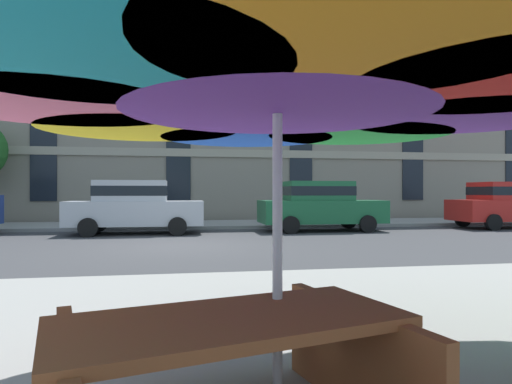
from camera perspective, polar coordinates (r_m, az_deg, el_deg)
ground_plane at (r=11.68m, az=-10.08°, el=-6.90°), size 120.00×120.00×0.00m
sidewalk_far at (r=18.45m, az=-9.95°, el=-4.16°), size 56.00×3.60×0.12m
apartment_building at (r=27.05m, az=-9.88°, el=10.67°), size 40.46×12.08×12.80m
sedan_silver at (r=15.38m, az=-15.32°, el=-1.68°), size 4.40×1.98×1.78m
sedan_green at (r=16.08m, az=8.22°, el=-1.60°), size 4.40×1.98×1.78m
sedan_red at (r=19.78m, az=29.59°, el=-1.30°), size 4.40×1.98×1.78m
patio_umbrella at (r=2.75m, az=2.77°, el=14.50°), size 3.96×3.96×2.38m
picnic_table at (r=2.46m, az=-3.17°, el=-21.98°), size 2.12×1.92×0.77m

